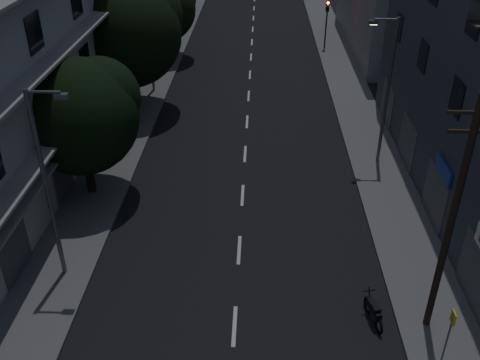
{
  "coord_description": "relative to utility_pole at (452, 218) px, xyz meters",
  "views": [
    {
      "loc": [
        0.73,
        -7.63,
        14.76
      ],
      "look_at": [
        0.0,
        12.0,
        3.0
      ],
      "focal_mm": 40.0,
      "sensor_mm": 36.0,
      "label": 1
    }
  ],
  "objects": [
    {
      "name": "ground",
      "position": [
        -7.05,
        18.24,
        -4.87
      ],
      "size": [
        160.0,
        160.0,
        0.0
      ],
      "primitive_type": "plane",
      "color": "black",
      "rests_on": "ground"
    },
    {
      "name": "sidewalk_left",
      "position": [
        -14.55,
        18.24,
        -4.79
      ],
      "size": [
        3.0,
        90.0,
        0.15
      ],
      "primitive_type": "cube",
      "color": "#565659",
      "rests_on": "ground"
    },
    {
      "name": "sidewalk_right",
      "position": [
        0.45,
        18.24,
        -4.79
      ],
      "size": [
        3.0,
        90.0,
        0.15
      ],
      "primitive_type": "cube",
      "color": "#565659",
      "rests_on": "ground"
    },
    {
      "name": "lane_markings",
      "position": [
        -7.05,
        24.49,
        -4.86
      ],
      "size": [
        0.15,
        60.5,
        0.01
      ],
      "color": "beige",
      "rests_on": "ground"
    },
    {
      "name": "building_left",
      "position": [
        -19.03,
        11.24,
        2.13
      ],
      "size": [
        7.0,
        36.0,
        14.0
      ],
      "color": "#A5A4A0",
      "rests_on": "ground"
    },
    {
      "name": "tree_near",
      "position": [
        -14.75,
        8.73,
        -0.37
      ],
      "size": [
        5.64,
        5.64,
        6.95
      ],
      "color": "black",
      "rests_on": "sidewalk_left"
    },
    {
      "name": "tree_mid",
      "position": [
        -14.75,
        19.62,
        0.67
      ],
      "size": [
        7.0,
        7.0,
        8.62
      ],
      "color": "black",
      "rests_on": "sidewalk_left"
    },
    {
      "name": "tree_far",
      "position": [
        -14.4,
        30.69,
        -0.41
      ],
      "size": [
        5.56,
        5.56,
        6.88
      ],
      "color": "black",
      "rests_on": "sidewalk_left"
    },
    {
      "name": "traffic_signal_far_right",
      "position": [
        -0.42,
        33.77,
        -1.77
      ],
      "size": [
        0.28,
        0.37,
        4.1
      ],
      "color": "black",
      "rests_on": "sidewalk_right"
    },
    {
      "name": "traffic_signal_far_left",
      "position": [
        -13.58,
        32.38,
        -1.77
      ],
      "size": [
        0.28,
        0.37,
        4.1
      ],
      "color": "black",
      "rests_on": "sidewalk_left"
    },
    {
      "name": "street_lamp_left_near",
      "position": [
        -14.1,
        2.37,
        -0.27
      ],
      "size": [
        1.51,
        0.25,
        8.0
      ],
      "color": "slate",
      "rests_on": "sidewalk_left"
    },
    {
      "name": "street_lamp_right",
      "position": [
        0.38,
        12.53,
        -0.27
      ],
      "size": [
        1.51,
        0.25,
        8.0
      ],
      "color": "#53575A",
      "rests_on": "sidewalk_right"
    },
    {
      "name": "street_lamp_left_far",
      "position": [
        -13.99,
        22.83,
        -0.27
      ],
      "size": [
        1.51,
        0.25,
        8.0
      ],
      "color": "slate",
      "rests_on": "sidewalk_left"
    },
    {
      "name": "utility_pole",
      "position": [
        0.0,
        0.0,
        0.0
      ],
      "size": [
        1.8,
        0.24,
        9.0
      ],
      "color": "black",
      "rests_on": "sidewalk_right"
    },
    {
      "name": "bus_stop_sign",
      "position": [
        -0.08,
        -2.01,
        -2.98
      ],
      "size": [
        0.06,
        0.35,
        2.52
      ],
      "color": "#595B60",
      "rests_on": "sidewalk_right"
    },
    {
      "name": "motorcycle",
      "position": [
        -1.92,
        0.21,
        -4.43
      ],
      "size": [
        0.59,
        1.71,
        1.11
      ],
      "rotation": [
        0.0,
        0.0,
        0.2
      ],
      "color": "black",
      "rests_on": "ground"
    }
  ]
}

